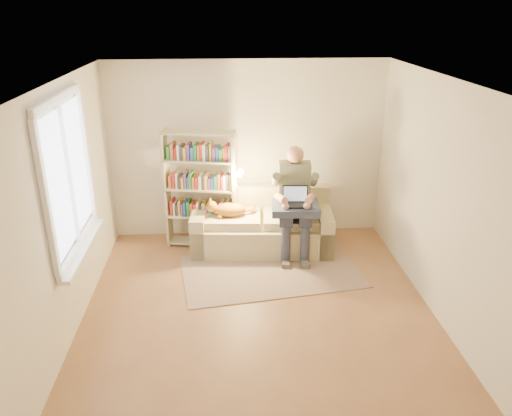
{
  "coord_description": "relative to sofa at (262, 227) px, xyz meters",
  "views": [
    {
      "loc": [
        -0.37,
        -4.82,
        3.29
      ],
      "look_at": [
        0.04,
        1.0,
        0.9
      ],
      "focal_mm": 35.0,
      "sensor_mm": 36.0,
      "label": 1
    }
  ],
  "objects": [
    {
      "name": "cat",
      "position": [
        -0.49,
        -0.09,
        0.33
      ],
      "size": [
        0.67,
        0.26,
        0.24
      ],
      "rotation": [
        0.0,
        0.0,
        -0.08
      ],
      "color": "orange",
      "rests_on": "sofa"
    },
    {
      "name": "wall_front",
      "position": [
        -0.17,
        -3.97,
        1.0
      ],
      "size": [
        4.0,
        0.02,
        2.6
      ],
      "primitive_type": "cube",
      "color": "silver",
      "rests_on": "floor"
    },
    {
      "name": "sofa",
      "position": [
        0.0,
        0.0,
        0.0
      ],
      "size": [
        2.03,
        1.04,
        0.84
      ],
      "rotation": [
        0.0,
        0.0,
        -0.08
      ],
      "color": "#BEB387",
      "rests_on": "floor"
    },
    {
      "name": "person",
      "position": [
        0.44,
        -0.19,
        0.54
      ],
      "size": [
        0.48,
        0.73,
        1.52
      ],
      "rotation": [
        0.0,
        0.0,
        -0.08
      ],
      "color": "slate",
      "rests_on": "sofa"
    },
    {
      "name": "wall_left",
      "position": [
        -2.17,
        -1.72,
        1.0
      ],
      "size": [
        0.02,
        4.5,
        2.6
      ],
      "primitive_type": "cube",
      "color": "silver",
      "rests_on": "floor"
    },
    {
      "name": "blanket",
      "position": [
        0.46,
        -0.35,
        0.43
      ],
      "size": [
        0.68,
        0.57,
        0.1
      ],
      "primitive_type": "cube",
      "rotation": [
        0.0,
        0.0,
        -0.08
      ],
      "color": "#2A334A",
      "rests_on": "person"
    },
    {
      "name": "bookshelf",
      "position": [
        -0.86,
        0.12,
        0.64
      ],
      "size": [
        1.12,
        0.5,
        1.71
      ],
      "rotation": [
        0.0,
        0.0,
        -0.18
      ],
      "color": "#BCB38E",
      "rests_on": "floor"
    },
    {
      "name": "window",
      "position": [
        -2.12,
        -1.52,
        1.07
      ],
      "size": [
        0.12,
        1.52,
        1.69
      ],
      "color": "white",
      "rests_on": "wall_left"
    },
    {
      "name": "floor",
      "position": [
        -0.17,
        -1.72,
        -0.3
      ],
      "size": [
        4.5,
        4.5,
        0.0
      ],
      "primitive_type": "plane",
      "color": "brown",
      "rests_on": "ground"
    },
    {
      "name": "rug",
      "position": [
        0.06,
        -0.75,
        -0.3
      ],
      "size": [
        2.49,
        1.69,
        0.01
      ],
      "primitive_type": "cube",
      "rotation": [
        0.0,
        0.0,
        0.15
      ],
      "color": "gray",
      "rests_on": "floor"
    },
    {
      "name": "ceiling",
      "position": [
        -0.17,
        -1.72,
        2.3
      ],
      "size": [
        4.0,
        4.5,
        0.02
      ],
      "primitive_type": "cube",
      "color": "white",
      "rests_on": "wall_back"
    },
    {
      "name": "laptop",
      "position": [
        0.46,
        -0.34,
        0.54
      ],
      "size": [
        0.36,
        0.32,
        0.29
      ],
      "rotation": [
        0.0,
        0.0,
        -0.08
      ],
      "color": "black",
      "rests_on": "blanket"
    },
    {
      "name": "wall_back",
      "position": [
        -0.17,
        0.53,
        1.0
      ],
      "size": [
        4.0,
        0.02,
        2.6
      ],
      "primitive_type": "cube",
      "color": "silver",
      "rests_on": "floor"
    },
    {
      "name": "wall_right",
      "position": [
        1.83,
        -1.72,
        1.0
      ],
      "size": [
        0.02,
        4.5,
        2.6
      ],
      "primitive_type": "cube",
      "color": "silver",
      "rests_on": "floor"
    }
  ]
}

